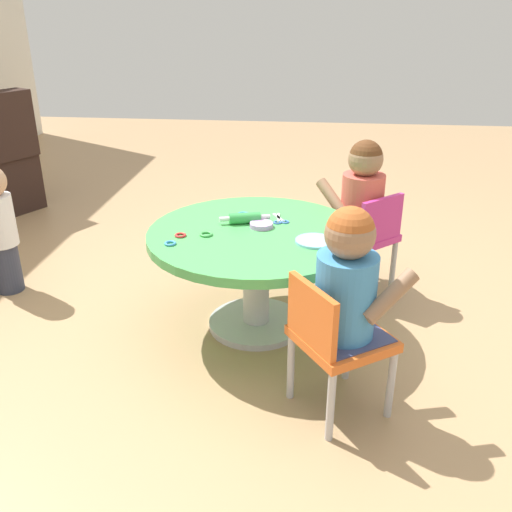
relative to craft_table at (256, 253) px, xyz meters
The scene contains 14 objects.
ground_plane 0.37m from the craft_table, ahead, with size 10.00×10.00×0.00m, color tan.
craft_table is the anchor object (origin of this frame).
child_chair_left 0.66m from the craft_table, 148.96° to the right, with size 0.42×0.42×0.54m.
seated_child_left 0.67m from the craft_table, 145.48° to the right, with size 0.42×0.44×0.51m.
child_chair_right 0.66m from the craft_table, 50.69° to the right, with size 0.42×0.42×0.54m.
seated_child_right 0.67m from the craft_table, 47.21° to the right, with size 0.44×0.43×0.51m.
rolling_pin 0.17m from the craft_table, 33.92° to the left, with size 0.08×0.23×0.05m.
craft_scissors 0.20m from the craft_table, 34.46° to the right, with size 0.14×0.09×0.01m.
playdough_blob_0 0.29m from the craft_table, 111.06° to the right, with size 0.16×0.16×0.01m, color #8CCCF2.
playdough_blob_1 0.13m from the craft_table, 20.34° to the right, with size 0.10×0.10×0.02m, color #CC99E5.
cookie_cutter_0 0.24m from the craft_table, 109.08° to the left, with size 0.06×0.06×0.01m, color #4CB259.
cookie_cutter_1 0.40m from the craft_table, 119.09° to the left, with size 0.05×0.05×0.01m, color #3F99D8.
cookie_cutter_2 0.23m from the craft_table, 22.92° to the left, with size 0.06×0.06×0.01m, color #3F99D8.
cookie_cutter_3 0.35m from the craft_table, 106.71° to the left, with size 0.05×0.05×0.01m, color red.
Camera 1 is at (-2.26, -0.25, 1.38)m, focal length 39.44 mm.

